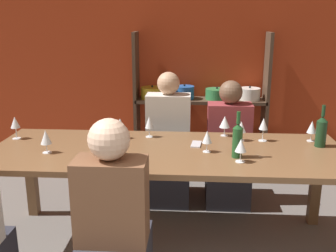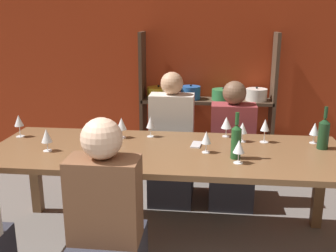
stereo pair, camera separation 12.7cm
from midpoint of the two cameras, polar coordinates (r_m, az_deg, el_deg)
The scene contains 19 objects.
wall_back_red at distance 4.53m, azimuth 3.61°, elevation 11.26°, with size 8.80×0.06×2.70m.
shelf_unit at distance 4.45m, azimuth 6.34°, elevation 1.03°, with size 1.48×0.30×1.53m.
dining_table at distance 2.87m, azimuth 1.05°, elevation -4.99°, with size 2.57×0.93×0.76m.
wine_bottle_green at distance 3.07m, azimuth 22.78°, elevation -0.92°, with size 0.08×0.08×0.31m.
wine_bottle_dark at distance 2.69m, azimuth 11.20°, elevation -2.09°, with size 0.07×0.07×0.32m.
wine_glass_white_a at distance 3.11m, azimuth -1.38°, elevation 0.47°, with size 0.07×0.07×0.17m.
wine_glass_white_b at distance 3.16m, azimuth 9.62°, elevation 0.42°, with size 0.08×0.08×0.16m.
wine_glass_empty_a at distance 3.06m, azimuth 11.94°, elevation -0.32°, with size 0.07×0.07×0.15m.
wine_glass_red_a at distance 3.31m, azimuth -19.81°, elevation 0.63°, with size 0.07×0.07×0.18m.
wine_glass_red_b at distance 2.77m, azimuth 6.89°, elevation -1.76°, with size 0.07×0.07×0.16m.
wine_glass_empty_b at distance 3.10m, azimuth -5.60°, elevation 0.27°, with size 0.08×0.08×0.16m.
wine_glass_empty_c at distance 2.61m, azimuth 11.64°, elevation -3.00°, with size 0.08×0.08×0.16m.
wine_glass_white_c at distance 3.08m, azimuth 15.07°, elevation 0.01°, with size 0.07×0.07×0.18m.
wine_glass_white_d at distance 2.89m, azimuth -16.02°, elevation -1.45°, with size 0.08×0.08×0.17m.
wine_glass_white_e at distance 3.18m, azimuth 21.59°, elevation -0.47°, with size 0.07×0.07×0.16m.
cell_phone at distance 2.95m, azimuth 5.37°, elevation -2.71°, with size 0.09×0.16×0.01m.
person_far_a at distance 3.69m, azimuth 10.17°, elevation -4.79°, with size 0.40×0.49×1.15m.
person_near_b at distance 2.31m, azimuth -7.25°, elevation -17.15°, with size 0.38×0.48×1.19m.
person_far_b at distance 3.68m, azimuth 1.54°, elevation -4.16°, with size 0.40×0.50×1.22m.
Camera 2 is at (0.28, -0.68, 1.69)m, focal length 42.00 mm.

